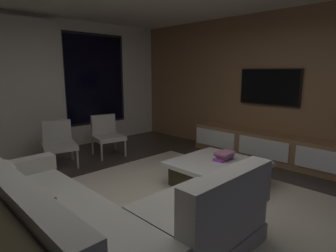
{
  "coord_description": "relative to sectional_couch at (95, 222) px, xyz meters",
  "views": [
    {
      "loc": [
        -2.04,
        -2.18,
        1.63
      ],
      "look_at": [
        0.56,
        0.47,
        0.91
      ],
      "focal_mm": 30.1,
      "sensor_mm": 36.0,
      "label": 1
    }
  ],
  "objects": [
    {
      "name": "coffee_table",
      "position": [
        2.03,
        0.12,
        -0.1
      ],
      "size": [
        1.16,
        1.16,
        0.36
      ],
      "color": "#383220",
      "rests_on": "floor"
    },
    {
      "name": "media_console",
      "position": [
        3.65,
        0.1,
        -0.04
      ],
      "size": [
        0.46,
        3.1,
        0.52
      ],
      "color": "#8E6642",
      "rests_on": "floor"
    },
    {
      "name": "mounted_tv",
      "position": [
        3.83,
        0.3,
        1.06
      ],
      "size": [
        0.05,
        1.15,
        0.66
      ],
      "color": "black"
    },
    {
      "name": "floor",
      "position": [
        0.88,
        0.05,
        -0.29
      ],
      "size": [
        9.2,
        9.2,
        0.0
      ],
      "primitive_type": "plane",
      "color": "#332B26"
    },
    {
      "name": "back_wall_with_window",
      "position": [
        0.82,
        3.67,
        1.05
      ],
      "size": [
        6.6,
        0.3,
        2.7
      ],
      "color": "silver",
      "rests_on": "floor"
    },
    {
      "name": "sectional_couch",
      "position": [
        0.0,
        0.0,
        0.0
      ],
      "size": [
        1.98,
        2.5,
        0.82
      ],
      "color": "gray",
      "rests_on": "floor"
    },
    {
      "name": "accent_chair_by_curtain",
      "position": [
        0.81,
        2.61,
        0.14
      ],
      "size": [
        0.67,
        0.68,
        0.78
      ],
      "color": "#B2ADA0",
      "rests_on": "floor"
    },
    {
      "name": "accent_chair_near_window",
      "position": [
        1.77,
        2.6,
        0.14
      ],
      "size": [
        0.63,
        0.65,
        0.78
      ],
      "color": "#B2ADA0",
      "rests_on": "floor"
    },
    {
      "name": "area_rug",
      "position": [
        1.23,
        -0.05,
        -0.28
      ],
      "size": [
        3.2,
        3.8,
        0.01
      ],
      "primitive_type": "cube",
      "color": "beige",
      "rests_on": "floor"
    },
    {
      "name": "book_stack_on_coffee_table",
      "position": [
        2.18,
        0.11,
        0.13
      ],
      "size": [
        0.3,
        0.22,
        0.12
      ],
      "color": "purple",
      "rests_on": "coffee_table"
    },
    {
      "name": "media_wall",
      "position": [
        3.94,
        0.05,
        1.06
      ],
      "size": [
        0.12,
        7.8,
        2.7
      ],
      "color": "#8E6642",
      "rests_on": "floor"
    }
  ]
}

